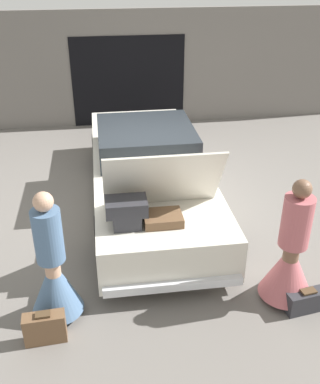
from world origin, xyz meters
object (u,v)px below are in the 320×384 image
(car, at_px, (148,171))
(person_left, at_px, (54,275))
(person_right, at_px, (290,260))
(suitcase_beside_left_person, at_px, (45,328))
(suitcase_beside_right_person, at_px, (307,301))

(car, height_order, person_left, car)
(person_left, relative_size, person_right, 1.00)
(person_left, distance_m, suitcase_beside_left_person, 0.61)
(suitcase_beside_left_person, bearing_deg, suitcase_beside_right_person, 0.79)
(person_left, relative_size, suitcase_beside_left_person, 3.56)
(car, relative_size, person_left, 3.10)
(suitcase_beside_left_person, xyz_separation_m, suitcase_beside_right_person, (3.22, 0.04, -0.05))
(suitcase_beside_left_person, relative_size, suitcase_beside_right_person, 0.87)
(person_left, bearing_deg, person_right, 97.14)
(person_left, distance_m, person_right, 2.92)
(person_left, height_order, suitcase_beside_left_person, person_left)
(person_left, height_order, person_right, person_left)
(car, bearing_deg, person_right, -62.42)
(car, relative_size, suitcase_beside_right_person, 9.60)
(suitcase_beside_left_person, bearing_deg, person_right, 5.84)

